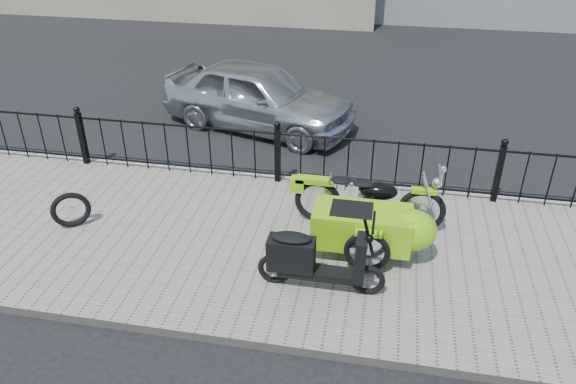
% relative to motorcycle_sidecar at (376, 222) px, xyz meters
% --- Properties ---
extents(ground, '(120.00, 120.00, 0.00)m').
position_rel_motorcycle_sidecar_xyz_m(ground, '(-1.71, 0.41, -0.59)').
color(ground, black).
rests_on(ground, ground).
extents(sidewalk, '(30.00, 3.80, 0.12)m').
position_rel_motorcycle_sidecar_xyz_m(sidewalk, '(-1.71, -0.09, -0.53)').
color(sidewalk, gray).
rests_on(sidewalk, ground).
extents(curb, '(30.00, 0.10, 0.12)m').
position_rel_motorcycle_sidecar_xyz_m(curb, '(-1.71, 1.85, -0.53)').
color(curb, gray).
rests_on(curb, ground).
extents(iron_fence, '(14.11, 0.11, 1.08)m').
position_rel_motorcycle_sidecar_xyz_m(iron_fence, '(-1.71, 1.71, -0.01)').
color(iron_fence, black).
rests_on(iron_fence, sidewalk).
extents(motorcycle_sidecar, '(2.28, 1.48, 0.98)m').
position_rel_motorcycle_sidecar_xyz_m(motorcycle_sidecar, '(0.00, 0.00, 0.00)').
color(motorcycle_sidecar, black).
rests_on(motorcycle_sidecar, sidewalk).
extents(scooter, '(1.60, 0.47, 1.09)m').
position_rel_motorcycle_sidecar_xyz_m(scooter, '(-0.73, -0.93, -0.05)').
color(scooter, black).
rests_on(scooter, sidewalk).
extents(spare_tire, '(0.52, 0.38, 0.57)m').
position_rel_motorcycle_sidecar_xyz_m(spare_tire, '(-4.39, -0.22, -0.19)').
color(spare_tire, black).
rests_on(spare_tire, sidewalk).
extents(sedan_car, '(4.29, 2.68, 1.36)m').
position_rel_motorcycle_sidecar_xyz_m(sedan_car, '(-2.61, 4.11, 0.09)').
color(sedan_car, '#B0B3B7').
rests_on(sedan_car, ground).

